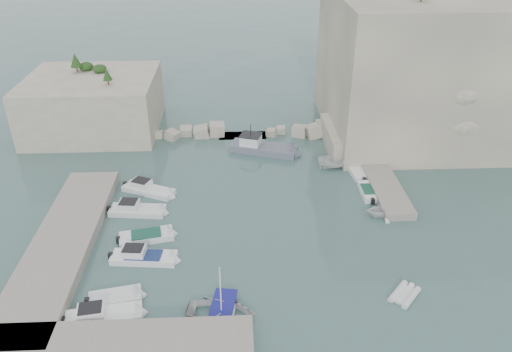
{
  "coord_description": "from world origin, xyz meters",
  "views": [
    {
      "loc": [
        -1.88,
        -36.18,
        26.73
      ],
      "look_at": [
        0.0,
        6.0,
        3.0
      ],
      "focal_mm": 35.0,
      "sensor_mm": 36.0,
      "label": 1
    }
  ],
  "objects_px": {
    "tender_east_a": "(381,216)",
    "tender_east_b": "(368,194)",
    "motorboat_b": "(138,213)",
    "motorboat_f": "(104,319)",
    "motorboat_c": "(147,239)",
    "motorboat_d": "(144,260)",
    "inflatable_dinghy": "(404,296)",
    "tender_east_c": "(356,172)",
    "work_boat": "(264,152)",
    "motorboat_e": "(116,301)",
    "rowboat": "(222,316)",
    "tender_east_d": "(336,168)",
    "motorboat_a": "(149,193)"
  },
  "relations": [
    {
      "from": "tender_east_a",
      "to": "tender_east_b",
      "type": "height_order",
      "value": "tender_east_a"
    },
    {
      "from": "motorboat_b",
      "to": "motorboat_f",
      "type": "height_order",
      "value": "same"
    },
    {
      "from": "motorboat_f",
      "to": "tender_east_b",
      "type": "relative_size",
      "value": 1.42
    },
    {
      "from": "motorboat_c",
      "to": "motorboat_d",
      "type": "height_order",
      "value": "motorboat_d"
    },
    {
      "from": "inflatable_dinghy",
      "to": "tender_east_c",
      "type": "height_order",
      "value": "tender_east_c"
    },
    {
      "from": "motorboat_c",
      "to": "work_boat",
      "type": "bearing_deg",
      "value": 43.82
    },
    {
      "from": "motorboat_c",
      "to": "motorboat_e",
      "type": "distance_m",
      "value": 7.85
    },
    {
      "from": "tender_east_a",
      "to": "tender_east_b",
      "type": "relative_size",
      "value": 0.76
    },
    {
      "from": "motorboat_c",
      "to": "tender_east_b",
      "type": "xyz_separation_m",
      "value": [
        21.59,
        6.78,
        0.0
      ]
    },
    {
      "from": "rowboat",
      "to": "work_boat",
      "type": "xyz_separation_m",
      "value": [
        4.6,
        26.55,
        0.0
      ]
    },
    {
      "from": "motorboat_b",
      "to": "tender_east_d",
      "type": "relative_size",
      "value": 1.26
    },
    {
      "from": "motorboat_a",
      "to": "motorboat_f",
      "type": "xyz_separation_m",
      "value": [
        -0.7,
        -17.69,
        0.0
      ]
    },
    {
      "from": "motorboat_c",
      "to": "rowboat",
      "type": "height_order",
      "value": "rowboat"
    },
    {
      "from": "motorboat_e",
      "to": "motorboat_f",
      "type": "height_order",
      "value": "motorboat_f"
    },
    {
      "from": "motorboat_e",
      "to": "tender_east_b",
      "type": "distance_m",
      "value": 27.04
    },
    {
      "from": "motorboat_b",
      "to": "tender_east_c",
      "type": "xyz_separation_m",
      "value": [
        22.89,
        7.17,
        0.0
      ]
    },
    {
      "from": "rowboat",
      "to": "tender_east_d",
      "type": "xyz_separation_m",
      "value": [
        12.61,
        22.27,
        0.0
      ]
    },
    {
      "from": "motorboat_a",
      "to": "motorboat_b",
      "type": "relative_size",
      "value": 1.04
    },
    {
      "from": "motorboat_c",
      "to": "tender_east_d",
      "type": "distance_m",
      "value": 23.16
    },
    {
      "from": "motorboat_b",
      "to": "motorboat_c",
      "type": "distance_m",
      "value": 4.49
    },
    {
      "from": "motorboat_d",
      "to": "inflatable_dinghy",
      "type": "bearing_deg",
      "value": -8.62
    },
    {
      "from": "motorboat_e",
      "to": "rowboat",
      "type": "height_order",
      "value": "rowboat"
    },
    {
      "from": "tender_east_a",
      "to": "tender_east_c",
      "type": "relative_size",
      "value": 0.62
    },
    {
      "from": "rowboat",
      "to": "inflatable_dinghy",
      "type": "height_order",
      "value": "rowboat"
    },
    {
      "from": "inflatable_dinghy",
      "to": "tender_east_a",
      "type": "relative_size",
      "value": 0.89
    },
    {
      "from": "motorboat_b",
      "to": "motorboat_c",
      "type": "bearing_deg",
      "value": -65.05
    },
    {
      "from": "motorboat_c",
      "to": "motorboat_e",
      "type": "bearing_deg",
      "value": -110.93
    },
    {
      "from": "tender_east_b",
      "to": "work_boat",
      "type": "height_order",
      "value": "work_boat"
    },
    {
      "from": "motorboat_a",
      "to": "work_boat",
      "type": "height_order",
      "value": "work_boat"
    },
    {
      "from": "inflatable_dinghy",
      "to": "motorboat_d",
      "type": "bearing_deg",
      "value": 117.14
    },
    {
      "from": "motorboat_d",
      "to": "tender_east_b",
      "type": "height_order",
      "value": "motorboat_d"
    },
    {
      "from": "tender_east_a",
      "to": "motorboat_b",
      "type": "bearing_deg",
      "value": 80.01
    },
    {
      "from": "motorboat_c",
      "to": "tender_east_d",
      "type": "height_order",
      "value": "tender_east_d"
    },
    {
      "from": "motorboat_e",
      "to": "tender_east_c",
      "type": "relative_size",
      "value": 0.82
    },
    {
      "from": "rowboat",
      "to": "inflatable_dinghy",
      "type": "bearing_deg",
      "value": -74.62
    },
    {
      "from": "inflatable_dinghy",
      "to": "tender_east_d",
      "type": "distance_m",
      "value": 20.9
    },
    {
      "from": "motorboat_d",
      "to": "tender_east_c",
      "type": "bearing_deg",
      "value": 40.02
    },
    {
      "from": "work_boat",
      "to": "rowboat",
      "type": "bearing_deg",
      "value": -81.08
    },
    {
      "from": "motorboat_d",
      "to": "rowboat",
      "type": "distance_m",
      "value": 9.37
    },
    {
      "from": "motorboat_d",
      "to": "work_boat",
      "type": "relative_size",
      "value": 0.68
    },
    {
      "from": "work_boat",
      "to": "motorboat_a",
      "type": "bearing_deg",
      "value": -125.77
    },
    {
      "from": "motorboat_d",
      "to": "tender_east_d",
      "type": "distance_m",
      "value": 24.76
    },
    {
      "from": "motorboat_f",
      "to": "motorboat_d",
      "type": "bearing_deg",
      "value": 65.66
    },
    {
      "from": "tender_east_b",
      "to": "inflatable_dinghy",
      "type": "bearing_deg",
      "value": 177.01
    },
    {
      "from": "motorboat_d",
      "to": "work_boat",
      "type": "height_order",
      "value": "work_boat"
    },
    {
      "from": "motorboat_a",
      "to": "tender_east_c",
      "type": "distance_m",
      "value": 22.62
    },
    {
      "from": "rowboat",
      "to": "tender_east_a",
      "type": "distance_m",
      "value": 19.51
    },
    {
      "from": "rowboat",
      "to": "tender_east_b",
      "type": "bearing_deg",
      "value": -32.24
    },
    {
      "from": "work_boat",
      "to": "inflatable_dinghy",
      "type": "bearing_deg",
      "value": -50.87
    },
    {
      "from": "motorboat_d",
      "to": "motorboat_f",
      "type": "height_order",
      "value": "same"
    }
  ]
}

